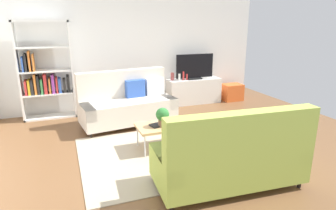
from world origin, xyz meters
name	(u,v)px	position (x,y,z in m)	size (l,w,h in m)	color
ground_plane	(176,148)	(0.00, 0.00, 0.00)	(7.68, 7.68, 0.00)	brown
wall_far	(134,48)	(0.00, 2.80, 1.45)	(6.40, 0.12, 2.90)	white
area_rug	(171,152)	(-0.15, -0.14, 0.01)	(2.90, 2.20, 0.01)	tan
couch_beige	(128,103)	(-0.49, 1.48, 0.45)	(2.00, 1.09, 1.10)	beige
couch_green	(230,156)	(0.18, -1.36, 0.45)	(1.95, 0.96, 1.10)	#A3BC4C
coffee_table	(170,126)	(-0.10, 0.06, 0.39)	(1.10, 0.56, 0.42)	tan
tv_console	(194,91)	(1.48, 2.46, 0.32)	(1.40, 0.44, 0.64)	silver
tv	(195,67)	(1.48, 2.44, 0.95)	(1.00, 0.20, 0.64)	black
bookshelf	(45,75)	(-2.05, 2.48, 0.97)	(1.10, 0.36, 2.10)	white
storage_trunk	(232,92)	(2.58, 2.36, 0.22)	(0.52, 0.40, 0.44)	orange
potted_plant	(163,116)	(-0.24, 0.00, 0.60)	(0.22, 0.22, 0.32)	brown
table_book_0	(158,125)	(-0.31, 0.06, 0.43)	(0.24, 0.18, 0.03)	#262626
vase_0	(172,76)	(0.90, 2.51, 0.73)	(0.09, 0.09, 0.19)	#B24C4C
bottle_0	(179,77)	(1.04, 2.42, 0.73)	(0.06, 0.06, 0.17)	silver
bottle_1	(183,76)	(1.16, 2.42, 0.75)	(0.05, 0.05, 0.22)	red
bottle_2	(187,77)	(1.25, 2.42, 0.72)	(0.04, 0.04, 0.15)	red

